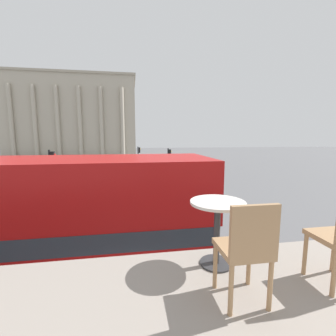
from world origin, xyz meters
The scene contains 11 objects.
cafe_dining_table centered at (1.21, -0.35, 3.84)m, with size 0.60×0.60×0.73m.
cafe_chair_0 centered at (1.22, -0.97, 3.82)m, with size 0.40×0.40×0.91m.
plaza_building_left centered at (-13.34, 57.78, 9.62)m, with size 29.72×14.40×19.25m.
traffic_light_near centered at (-4.41, 11.48, 2.61)m, with size 0.42×0.24×4.01m.
traffic_light_mid centered at (3.95, 19.49, 2.39)m, with size 0.42×0.24×3.64m.
traffic_light_far centered at (1.17, 26.55, 2.33)m, with size 0.42×0.24×3.55m.
car_navy centered at (-4.76, 14.21, 0.70)m, with size 4.20×1.93×1.35m.
pedestrian_blue centered at (1.44, 25.26, 0.94)m, with size 0.32×0.32×1.65m.
pedestrian_red centered at (1.80, 30.52, 0.98)m, with size 0.32×0.32×1.70m.
pedestrian_grey centered at (1.70, 25.96, 0.91)m, with size 0.32×0.32×1.59m.
pedestrian_black centered at (-8.07, 31.27, 1.00)m, with size 0.32×0.32×1.73m.
Camera 1 is at (0.30, -2.59, 4.72)m, focal length 24.00 mm.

